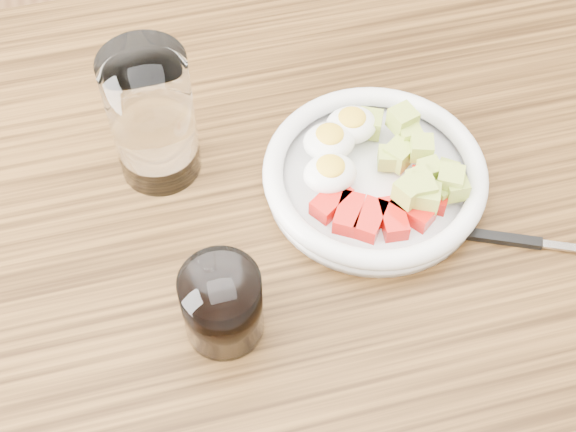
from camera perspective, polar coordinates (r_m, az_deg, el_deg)
name	(u,v)px	position (r m, az deg, el deg)	size (l,w,h in m)	color
dining_table	(298,284)	(0.95, 0.73, -4.83)	(1.50, 0.90, 0.77)	brown
bowl	(374,174)	(0.89, 6.16, 3.02)	(0.25, 0.25, 0.06)	white
fork	(524,241)	(0.89, 16.45, -1.74)	(0.17, 0.08, 0.01)	black
water_glass	(152,117)	(0.87, -9.65, 6.94)	(0.09, 0.09, 0.16)	white
coffee_glass	(222,305)	(0.78, -4.70, -6.34)	(0.08, 0.08, 0.09)	white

